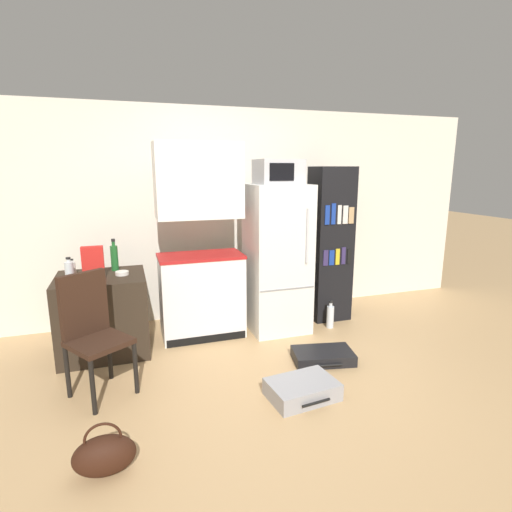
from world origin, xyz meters
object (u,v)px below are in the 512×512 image
Objects in this scene: bottle_milk_white at (72,267)px; handbag at (104,455)px; water_bottle_front at (330,316)px; suitcase_small_flat at (323,356)px; kitchen_hutch at (200,249)px; chair at (91,325)px; bottle_green_tall at (114,257)px; bottle_clear_short at (69,270)px; bowl at (122,273)px; side_table at (103,314)px; cereal_box at (93,263)px; suitcase_large_flat at (302,389)px; microwave at (278,172)px; bookshelf at (330,244)px; refrigerator at (277,258)px.

bottle_milk_white is 0.40× the size of handbag.
handbag is at bearing -146.16° from water_bottle_front.
suitcase_small_flat is at bearing -122.98° from water_bottle_front.
kitchen_hutch is at bearing -3.20° from bottle_milk_white.
suitcase_small_flat is at bearing -25.38° from bottle_milk_white.
bottle_milk_white is at bearing 69.06° from chair.
suitcase_small_flat is 1.67× the size of handbag.
bottle_green_tall is 0.33× the size of chair.
bottle_clear_short is 1.65× the size of bowl.
side_table is at bearing 6.78° from bottle_clear_short.
cereal_box is at bearing -11.25° from bottle_clear_short.
side_table is at bearing -126.74° from bottle_green_tall.
bottle_milk_white is at bearing 156.10° from bowl.
bottle_milk_white is 0.15× the size of chair.
bottle_green_tall is (0.13, 0.18, 0.52)m from side_table.
side_table is at bearing 131.49° from suitcase_large_flat.
chair is at bearing -73.58° from bottle_clear_short.
microwave is 1.10m from bookshelf.
kitchen_hutch reaches higher than side_table.
side_table is 0.53m from bottle_clear_short.
microwave is at bearing 161.55° from water_bottle_front.
water_bottle_front is (0.45, 0.70, 0.08)m from suitcase_small_flat.
microwave reaches higher than bowl.
water_bottle_front is (2.63, -0.33, -0.69)m from bottle_milk_white.
microwave is 3.12× the size of bottle_milk_white.
side_table is at bearing 176.26° from water_bottle_front.
refrigerator is 5.01× the size of water_bottle_front.
bookshelf is (0.71, 0.12, -0.83)m from microwave.
bowl is 0.41× the size of cereal_box.
microwave is at bearing -104.83° from refrigerator.
kitchen_hutch reaches higher than bottle_milk_white.
bottle_milk_white is at bearing 132.44° from suitcase_large_flat.
kitchen_hutch is 6.34× the size of bottle_green_tall.
bottle_clear_short is (-0.39, -0.21, -0.05)m from bottle_green_tall.
side_table is at bearing 57.69° from cereal_box.
bowl is 0.35× the size of handbag.
suitcase_large_flat is at bearing -126.82° from water_bottle_front.
suitcase_small_flat is at bearing -21.68° from cereal_box.
bottle_clear_short is 1.86m from handbag.
bottle_clear_short is at bearing -176.10° from bookshelf.
bottle_clear_short is at bearing 177.27° from water_bottle_front.
suitcase_large_flat is at bearing -55.34° from chair.
handbag reaches higher than suitcase_large_flat.
suitcase_small_flat is (0.44, 0.49, -0.02)m from suitcase_large_flat.
bowl reaches higher than suitcase_small_flat.
suitcase_small_flat is 2.06m from handbag.
side_table is 2.54× the size of water_bottle_front.
bookshelf is (0.71, 0.12, 0.09)m from refrigerator.
bottle_clear_short is 0.46m from bowl.
bottle_clear_short reaches higher than water_bottle_front.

